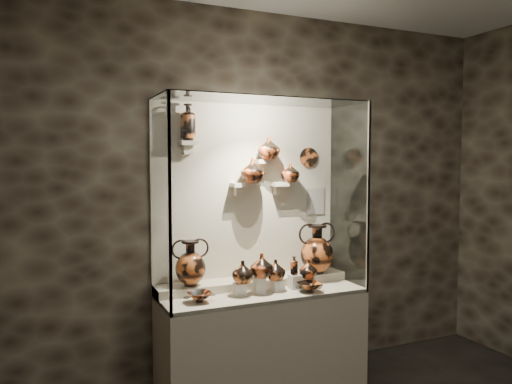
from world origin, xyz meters
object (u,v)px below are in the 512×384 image
kylix_left (199,296)px  lekythos_tall (188,120)px  amphora_left (190,263)px  kylix_right (309,286)px  jug_b (262,266)px  ovoid_vase_c (290,172)px  amphora_right (317,249)px  jug_c (275,270)px  jug_e (308,269)px  ovoid_vase_b (269,148)px  lekythos_small (294,264)px  ovoid_vase_a (253,170)px  jug_a (243,272)px

kylix_left → lekythos_tall: 1.40m
amphora_left → kylix_right: amphora_left is taller
jug_b → ovoid_vase_c: 0.89m
amphora_right → jug_c: (-0.49, -0.16, -0.11)m
jug_b → jug_e: (0.43, -0.00, -0.07)m
jug_b → ovoid_vase_b: bearing=40.0°
lekythos_small → ovoid_vase_a: size_ratio=0.82×
ovoid_vase_b → lekythos_tall: bearing=-171.1°
jug_a → jug_e: jug_a is taller
jug_c → kylix_left: 0.69m
jug_b → ovoid_vase_c: size_ratio=1.14×
amphora_left → ovoid_vase_a: 0.93m
kylix_left → lekythos_tall: bearing=110.1°
lekythos_small → kylix_left: (-0.84, -0.06, -0.16)m
jug_b → ovoid_vase_b: ovoid_vase_b is taller
jug_b → ovoid_vase_c: ovoid_vase_c is taller
amphora_right → lekythos_small: amphora_right is taller
ovoid_vase_c → jug_a: bearing=-152.1°
ovoid_vase_a → ovoid_vase_b: bearing=7.3°
lekythos_small → ovoid_vase_c: bearing=49.3°
amphora_right → jug_c: bearing=-163.3°
jug_a → amphora_right: bearing=29.7°
lekythos_small → lekythos_tall: 1.48m
ovoid_vase_c → amphora_right: bearing=-20.5°
jug_c → ovoid_vase_a: (-0.10, 0.23, 0.82)m
amphora_left → jug_a: size_ratio=2.03×
jug_a → jug_e: bearing=17.0°
amphora_right → jug_e: bearing=-138.3°
lekythos_small → jug_c: bearing=158.7°
jug_e → ovoid_vase_b: ovoid_vase_b is taller
amphora_right → lekythos_small: bearing=-154.1°
jug_e → ovoid_vase_a: ovoid_vase_a is taller
ovoid_vase_b → amphora_right: bearing=0.6°
lekythos_small → kylix_right: (0.07, -0.14, -0.16)m
jug_b → lekythos_small: jug_b is taller
amphora_left → ovoid_vase_b: 1.18m
lekythos_tall → ovoid_vase_a: lekythos_tall is taller
lekythos_small → lekythos_tall: lekythos_tall is taller
amphora_left → kylix_right: bearing=-31.2°
amphora_left → lekythos_tall: (0.01, 0.08, 1.15)m
lekythos_small → ovoid_vase_c: size_ratio=1.02×
amphora_left → jug_b: size_ratio=1.88×
amphora_right → kylix_left: 1.21m
amphora_right → kylix_right: bearing=-131.2°
amphora_right → kylix_right: amphora_right is taller
jug_c → ovoid_vase_b: (0.05, 0.24, 1.01)m
jug_b → jug_c: size_ratio=1.14×
amphora_left → lekythos_tall: size_ratio=1.10×
amphora_left → ovoid_vase_a: (0.57, 0.04, 0.74)m
jug_b → kylix_right: 0.43m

